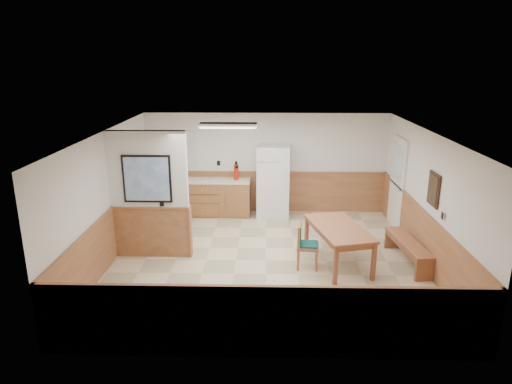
{
  "coord_description": "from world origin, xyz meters",
  "views": [
    {
      "loc": [
        -0.01,
        -8.13,
        3.81
      ],
      "look_at": [
        -0.2,
        0.4,
        1.27
      ],
      "focal_mm": 32.0,
      "sensor_mm": 36.0,
      "label": 1
    }
  ],
  "objects_px": {
    "dining_chair": "(304,242)",
    "soap_bottle": "(181,175)",
    "dining_table": "(338,232)",
    "dining_bench": "(408,246)",
    "fire_extinguisher": "(236,172)",
    "refrigerator": "(274,181)"
  },
  "relations": [
    {
      "from": "dining_chair",
      "to": "fire_extinguisher",
      "type": "relative_size",
      "value": 1.84
    },
    {
      "from": "fire_extinguisher",
      "to": "soap_bottle",
      "type": "xyz_separation_m",
      "value": [
        -1.35,
        -0.05,
        -0.08
      ]
    },
    {
      "from": "dining_bench",
      "to": "dining_chair",
      "type": "bearing_deg",
      "value": 179.43
    },
    {
      "from": "dining_bench",
      "to": "fire_extinguisher",
      "type": "xyz_separation_m",
      "value": [
        -3.45,
        2.74,
        0.76
      ]
    },
    {
      "from": "refrigerator",
      "to": "dining_chair",
      "type": "xyz_separation_m",
      "value": [
        0.52,
        -2.89,
        -0.39
      ]
    },
    {
      "from": "dining_bench",
      "to": "soap_bottle",
      "type": "height_order",
      "value": "soap_bottle"
    },
    {
      "from": "dining_table",
      "to": "dining_bench",
      "type": "height_order",
      "value": "dining_table"
    },
    {
      "from": "dining_bench",
      "to": "dining_chair",
      "type": "xyz_separation_m",
      "value": [
        -2.01,
        -0.21,
        0.15
      ]
    },
    {
      "from": "dining_chair",
      "to": "soap_bottle",
      "type": "xyz_separation_m",
      "value": [
        -2.79,
        2.9,
        0.53
      ]
    },
    {
      "from": "dining_chair",
      "to": "dining_table",
      "type": "bearing_deg",
      "value": 18.79
    },
    {
      "from": "dining_bench",
      "to": "fire_extinguisher",
      "type": "distance_m",
      "value": 4.47
    },
    {
      "from": "soap_bottle",
      "to": "dining_chair",
      "type": "bearing_deg",
      "value": -46.09
    },
    {
      "from": "dining_chair",
      "to": "refrigerator",
      "type": "bearing_deg",
      "value": 105.83
    },
    {
      "from": "dining_table",
      "to": "fire_extinguisher",
      "type": "bearing_deg",
      "value": 113.02
    },
    {
      "from": "fire_extinguisher",
      "to": "soap_bottle",
      "type": "bearing_deg",
      "value": -162.5
    },
    {
      "from": "refrigerator",
      "to": "dining_chair",
      "type": "distance_m",
      "value": 2.96
    },
    {
      "from": "soap_bottle",
      "to": "dining_table",
      "type": "bearing_deg",
      "value": -38.48
    },
    {
      "from": "dining_bench",
      "to": "dining_chair",
      "type": "relative_size",
      "value": 1.89
    },
    {
      "from": "dining_table",
      "to": "dining_bench",
      "type": "xyz_separation_m",
      "value": [
        1.34,
        0.06,
        -0.31
      ]
    },
    {
      "from": "dining_table",
      "to": "dining_chair",
      "type": "distance_m",
      "value": 0.7
    },
    {
      "from": "dining_table",
      "to": "dining_bench",
      "type": "distance_m",
      "value": 1.38
    },
    {
      "from": "dining_chair",
      "to": "soap_bottle",
      "type": "bearing_deg",
      "value": 139.47
    }
  ]
}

